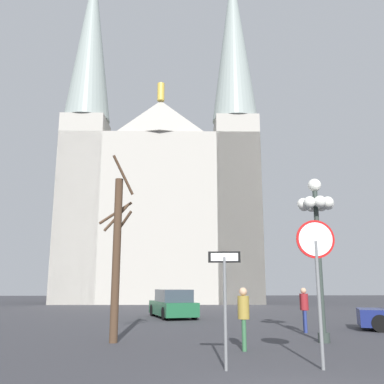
% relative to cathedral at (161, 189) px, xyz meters
% --- Properties ---
extents(cathedral, '(19.38, 11.08, 36.05)m').
position_rel_cathedral_xyz_m(cathedral, '(0.00, 0.00, 0.00)').
color(cathedral, '#ADA89E').
rests_on(cathedral, ground).
extents(stop_sign, '(0.86, 0.10, 3.19)m').
position_rel_cathedral_xyz_m(stop_sign, '(4.23, -32.43, -8.87)').
color(stop_sign, slate).
rests_on(stop_sign, ground).
extents(one_way_arrow_sign, '(0.71, 0.11, 2.48)m').
position_rel_cathedral_xyz_m(one_way_arrow_sign, '(2.17, -32.42, -9.56)').
color(one_way_arrow_sign, slate).
rests_on(one_way_arrow_sign, ground).
extents(street_lamp, '(1.22, 1.22, 5.20)m').
position_rel_cathedral_xyz_m(street_lamp, '(5.75, -28.28, -7.29)').
color(street_lamp, '#2D3833').
rests_on(street_lamp, ground).
extents(bare_tree, '(1.21, 1.23, 5.88)m').
position_rel_cathedral_xyz_m(bare_tree, '(-0.75, -27.98, -8.37)').
color(bare_tree, '#473323').
rests_on(bare_tree, ground).
extents(parked_car_far_green, '(2.69, 4.52, 1.48)m').
position_rel_cathedral_xyz_m(parked_car_far_green, '(1.14, -18.35, -10.45)').
color(parked_car_far_green, '#1E5B38').
rests_on(parked_car_far_green, ground).
extents(pedestrian_walking, '(0.32, 0.32, 1.67)m').
position_rel_cathedral_xyz_m(pedestrian_walking, '(3.01, -29.78, -10.13)').
color(pedestrian_walking, '#33663F').
rests_on(pedestrian_walking, ground).
extents(pedestrian_standing, '(0.32, 0.32, 1.63)m').
position_rel_cathedral_xyz_m(pedestrian_standing, '(6.02, -25.58, -10.16)').
color(pedestrian_standing, navy).
rests_on(pedestrian_standing, ground).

